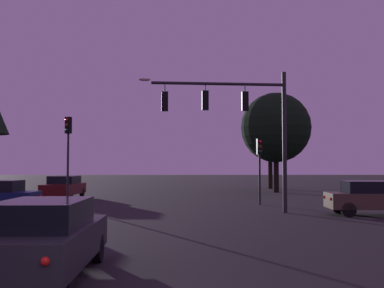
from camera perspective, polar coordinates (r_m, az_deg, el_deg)
ground_plane at (r=29.77m, az=-3.12°, el=-6.92°), size 168.00×168.00×0.00m
traffic_signal_mast_arm at (r=21.76m, az=5.59°, el=3.75°), size 6.92×0.65×6.62m
traffic_light_corner_left at (r=26.63m, az=8.31°, el=-1.65°), size 0.33×0.37×3.73m
traffic_light_corner_right at (r=25.89m, az=-15.01°, el=0.07°), size 0.37×0.39×4.84m
car_nearside_lane at (r=9.66m, az=-17.67°, el=-10.85°), size 1.77×4.44×1.52m
car_crossing_right at (r=22.05m, az=21.26°, el=-6.15°), size 4.12×2.11×1.52m
car_far_lane at (r=32.19m, az=-15.46°, el=-5.09°), size 2.11×4.65×1.52m
tree_behind_sign at (r=45.56m, az=9.56°, el=2.43°), size 4.01×4.01×8.33m
tree_left_far at (r=39.15m, az=10.25°, el=1.99°), size 5.80×5.80×8.28m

